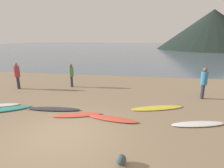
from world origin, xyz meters
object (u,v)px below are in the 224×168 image
object	(u,v)px
surfboard_1	(6,109)
beach_rock_near	(121,160)
surfboard_6	(198,124)
person_2	(71,74)
person_0	(204,81)
surfboard_4	(113,119)
surfboard_2	(54,109)
surfboard_3	(77,115)
surfboard_5	(157,108)
person_1	(17,74)

from	to	relation	value
surfboard_1	beach_rock_near	xyz separation A→B (m)	(5.70, -2.78, 0.10)
surfboard_6	person_2	world-z (taller)	person_2
beach_rock_near	person_0	bearing A→B (deg)	58.10
surfboard_4	surfboard_6	distance (m)	3.32
surfboard_2	person_2	size ratio (longest dim) A/B	1.61
surfboard_1	person_0	distance (m)	10.04
surfboard_3	person_2	xyz separation A→B (m)	(-2.00, 4.42, 0.89)
surfboard_3	surfboard_6	world-z (taller)	surfboard_6
surfboard_1	surfboard_5	size ratio (longest dim) A/B	0.84
surfboard_1	person_2	bearing A→B (deg)	40.67
surfboard_1	surfboard_3	size ratio (longest dim) A/B	1.02
surfboard_2	surfboard_1	bearing A→B (deg)	-174.96
surfboard_1	surfboard_5	bearing A→B (deg)	-19.84
person_1	beach_rock_near	bearing A→B (deg)	-128.72
person_0	person_2	world-z (taller)	person_0
surfboard_1	surfboard_2	size ratio (longest dim) A/B	0.85
surfboard_4	surfboard_6	size ratio (longest dim) A/B	0.99
person_0	person_1	bearing A→B (deg)	109.52
surfboard_3	person_2	world-z (taller)	person_2
surfboard_3	surfboard_6	xyz separation A→B (m)	(4.89, -0.05, 0.01)
surfboard_1	surfboard_4	distance (m)	5.04
surfboard_4	person_2	world-z (taller)	person_2
surfboard_2	surfboard_3	world-z (taller)	surfboard_2
surfboard_2	beach_rock_near	distance (m)	4.75
surfboard_2	surfboard_6	bearing A→B (deg)	-9.41
person_2	surfboard_4	bearing A→B (deg)	-25.06
surfboard_4	person_1	world-z (taller)	person_1
surfboard_1	person_2	world-z (taller)	person_2
surfboard_3	person_1	bearing A→B (deg)	130.17
surfboard_2	surfboard_6	size ratio (longest dim) A/B	1.19
surfboard_5	person_2	distance (m)	6.31
surfboard_6	surfboard_3	bearing A→B (deg)	164.91
surfboard_3	surfboard_6	size ratio (longest dim) A/B	1.00
surfboard_6	person_0	world-z (taller)	person_0
surfboard_3	beach_rock_near	size ratio (longest dim) A/B	7.51
surfboard_3	person_0	size ratio (longest dim) A/B	1.22
surfboard_2	surfboard_3	distance (m)	1.37
surfboard_1	surfboard_5	distance (m)	7.06
person_0	surfboard_5	bearing A→B (deg)	146.90
surfboard_1	surfboard_3	xyz separation A→B (m)	(3.47, -0.03, -0.01)
surfboard_2	person_1	size ratio (longest dim) A/B	1.48
surfboard_1	person_1	xyz separation A→B (m)	(-1.79, 3.34, 0.96)
surfboard_1	person_1	size ratio (longest dim) A/B	1.26
person_1	surfboard_3	bearing A→B (deg)	-122.18
surfboard_1	person_1	bearing A→B (deg)	87.21
person_0	beach_rock_near	xyz separation A→B (m)	(-3.75, -6.03, -0.88)
surfboard_5	person_2	world-z (taller)	person_2
surfboard_5	beach_rock_near	distance (m)	4.31
surfboard_3	person_2	size ratio (longest dim) A/B	1.35
beach_rock_near	surfboard_5	bearing A→B (deg)	73.47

